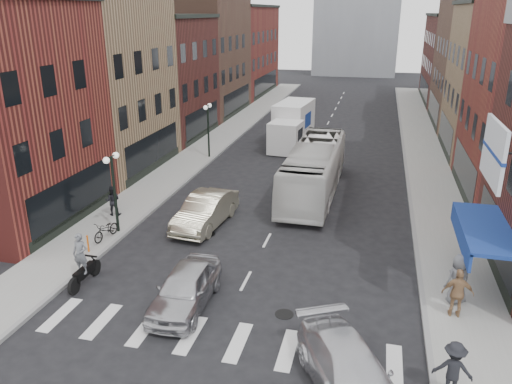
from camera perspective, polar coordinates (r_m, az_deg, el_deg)
ground at (r=20.13m, az=-1.92°, el=-11.50°), size 160.00×160.00×0.00m
sidewalk_left at (r=42.03m, az=-5.02°, el=5.51°), size 3.00×74.00×0.15m
sidewalk_right at (r=40.07m, az=18.75°, el=3.79°), size 3.00×74.00×0.15m
curb_left at (r=41.60m, az=-3.05°, el=5.30°), size 0.20×74.00×0.16m
curb_right at (r=39.97m, az=16.60°, el=3.88°), size 0.20×74.00×0.16m
crosswalk_stripes at (r=17.75m, az=-4.65°, el=-16.38°), size 12.00×2.20×0.01m
bldg_left_mid_a at (r=36.59m, az=-19.38°, el=12.03°), size 10.30×10.20×12.30m
bldg_left_mid_b at (r=45.37m, az=-12.38°, el=12.73°), size 10.30×10.20×10.30m
bldg_left_far_a at (r=55.29m, az=-7.41°, el=15.80°), size 10.30×12.20×13.30m
bldg_left_far_b at (r=68.58m, az=-3.05°, el=15.86°), size 10.30×16.20×11.30m
bldg_right_far_a at (r=52.69m, az=25.73°, el=13.32°), size 10.30×12.20×12.30m
bldg_right_far_b at (r=66.52m, az=23.35°, el=13.77°), size 10.30×16.20×10.30m
awning_blue at (r=20.99m, az=24.25°, el=-3.94°), size 1.80×5.00×0.78m
billboard_sign at (r=17.97m, az=25.77°, el=3.89°), size 1.52×3.00×3.70m
streetlamp_near at (r=25.01m, az=-16.00°, el=1.50°), size 0.32×1.22×4.11m
streetlamp_far at (r=37.36m, az=-5.51°, el=8.14°), size 0.32×1.22×4.11m
bike_rack at (r=23.84m, az=-19.03°, el=-5.89°), size 0.08×0.68×0.80m
box_truck at (r=41.40m, az=4.09°, el=7.62°), size 2.91×8.08×3.43m
motorcycle_rider at (r=21.34m, az=-19.28°, el=-7.49°), size 0.63×2.24×2.28m
transit_bus at (r=30.19m, az=6.65°, el=2.61°), size 2.79×11.31×3.14m
sedan_left_near at (r=19.15m, az=-8.07°, el=-10.79°), size 1.88×4.54×1.54m
sedan_left_far at (r=25.83m, az=-5.80°, el=-2.13°), size 2.24×5.21×1.67m
curb_car at (r=15.43m, az=10.78°, el=-19.71°), size 4.17×5.44×1.47m
parked_bicycle at (r=25.10m, az=-16.75°, el=-4.17°), size 0.83×1.80×0.91m
ped_left_solo at (r=27.77m, az=-16.06°, el=-0.95°), size 0.90×0.69×1.63m
ped_right_a at (r=15.92m, az=21.61°, el=-18.29°), size 1.14×0.63×1.71m
ped_right_b at (r=19.43m, az=22.07°, el=-10.65°), size 1.10×0.56×1.86m
ped_right_c at (r=20.25m, az=22.08°, el=-9.22°), size 1.13×0.98×1.96m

